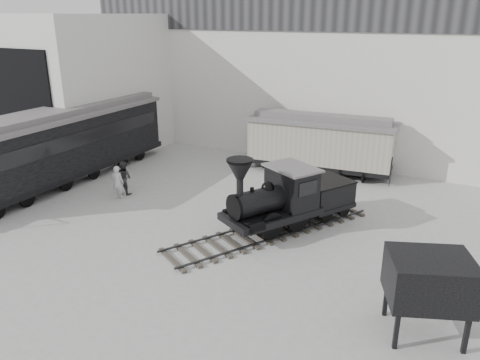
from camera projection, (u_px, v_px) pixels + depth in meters
The scene contains 9 objects.
ground at pixel (199, 256), 18.39m from camera, with size 90.00×90.00×0.00m, color #9E9E9B.
north_wall at pixel (327, 72), 29.00m from camera, with size 34.00×2.51×11.00m.
west_pavilion at pixel (96, 84), 31.59m from camera, with size 7.00×12.11×9.00m.
locomotive at pixel (285, 201), 20.35m from camera, with size 6.67×9.70×3.50m.
boxcar at pixel (320, 142), 27.58m from camera, with size 8.80×3.48×3.51m.
passenger_coach at pixel (69, 143), 26.28m from camera, with size 3.38×14.46×3.85m.
visitor_a at pixel (118, 182), 23.85m from camera, with size 0.64×0.42×1.75m, color silver.
visitor_b at pixel (124, 178), 24.48m from camera, with size 0.87×0.68×1.78m, color #2F2F30.
coal_hopper at pixel (428, 285), 13.41m from camera, with size 2.84×2.61×2.51m.
Camera 1 is at (9.09, -13.67, 8.97)m, focal length 35.00 mm.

